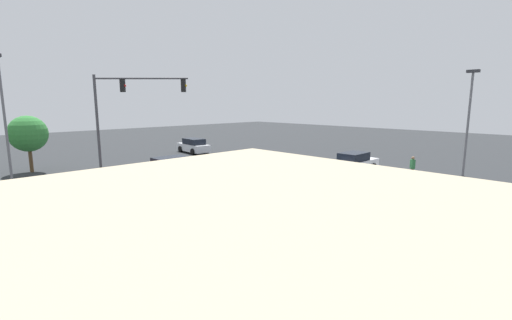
{
  "coord_description": "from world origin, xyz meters",
  "views": [
    {
      "loc": [
        -16.46,
        16.2,
        5.33
      ],
      "look_at": [
        0.0,
        0.0,
        1.47
      ],
      "focal_mm": 24.0,
      "sensor_mm": 36.0,
      "label": 1
    }
  ],
  "objects": [
    {
      "name": "crosswalk_markings",
      "position": [
        0.0,
        -6.69,
        0.0
      ],
      "size": [
        10.85,
        7.25,
        0.01
      ],
      "rotation": [
        0.0,
        0.0,
        1.57
      ],
      "color": "silver",
      "rests_on": "ground_plane"
    },
    {
      "name": "car_2",
      "position": [
        -3.33,
        -7.22,
        0.74
      ],
      "size": [
        1.98,
        4.85,
        1.6
      ],
      "rotation": [
        0.0,
        0.0,
        -1.57
      ],
      "color": "silver",
      "rests_on": "ground_plane"
    },
    {
      "name": "ground_plane",
      "position": [
        0.0,
        0.0,
        0.0
      ],
      "size": [
        108.0,
        108.0,
        0.0
      ],
      "primitive_type": "plane",
      "color": "#2B2D30"
    },
    {
      "name": "car_3",
      "position": [
        -10.25,
        3.91,
        0.65
      ],
      "size": [
        4.35,
        2.11,
        1.36
      ],
      "rotation": [
        0.0,
        0.0,
        3.08
      ],
      "color": "silver",
      "rests_on": "ground_plane"
    },
    {
      "name": "pedestrian",
      "position": [
        -7.4,
        -8.07,
        0.92
      ],
      "size": [
        0.41,
        0.41,
        1.65
      ],
      "rotation": [
        0.0,
        0.0,
        0.83
      ],
      "color": "brown",
      "rests_on": "ground_plane"
    },
    {
      "name": "car_1",
      "position": [
        1.93,
        8.84,
        0.69
      ],
      "size": [
        2.17,
        4.75,
        1.46
      ],
      "rotation": [
        0.0,
        0.0,
        1.62
      ],
      "color": "#144728",
      "rests_on": "ground_plane"
    },
    {
      "name": "fire_hydrant",
      "position": [
        -8.31,
        7.5,
        0.43
      ],
      "size": [
        0.22,
        0.22,
        0.86
      ],
      "color": "red",
      "rests_on": "ground_plane"
    },
    {
      "name": "car_0",
      "position": [
        -2.33,
        1.33,
        0.66
      ],
      "size": [
        4.57,
        2.03,
        1.37
      ],
      "rotation": [
        0.0,
        0.0,
        3.11
      ],
      "color": "silver",
      "rests_on": "ground_plane"
    },
    {
      "name": "car_4",
      "position": [
        1.89,
        -2.35,
        0.69
      ],
      "size": [
        4.55,
        2.01,
        1.47
      ],
      "rotation": [
        0.0,
        0.0,
        -0.01
      ],
      "color": "#144728",
      "rests_on": "ground_plane"
    },
    {
      "name": "car_5",
      "position": [
        14.37,
        -4.68,
        0.74
      ],
      "size": [
        4.41,
        2.18,
        1.55
      ],
      "rotation": [
        0.0,
        0.0,
        -0.07
      ],
      "color": "silver",
      "rests_on": "ground_plane"
    },
    {
      "name": "car_6",
      "position": [
        4.46,
        4.16,
        0.73
      ],
      "size": [
        2.19,
        4.82,
        1.6
      ],
      "rotation": [
        0.0,
        0.0,
        1.54
      ],
      "color": "maroon",
      "rests_on": "ground_plane"
    },
    {
      "name": "tree_corner_a",
      "position": [
        14.44,
        10.32,
        2.99
      ],
      "size": [
        2.76,
        2.76,
        4.38
      ],
      "color": "brown",
      "rests_on": "ground_plane"
    },
    {
      "name": "traffic_signal_mast",
      "position": [
        6.32,
        6.32,
        5.11
      ],
      "size": [
        4.53,
        4.53,
        7.18
      ],
      "rotation": [
        0.0,
        0.0,
        -2.36
      ],
      "color": "#47474C",
      "rests_on": "ground_plane"
    },
    {
      "name": "street_light_pole_a",
      "position": [
        -9.59,
        -11.94,
        4.6
      ],
      "size": [
        0.8,
        0.36,
        7.63
      ],
      "color": "slate",
      "rests_on": "ground_plane"
    },
    {
      "name": "street_light_pole_b",
      "position": [
        11.42,
        12.1,
        5.02
      ],
      "size": [
        0.8,
        0.36,
        8.43
      ],
      "color": "slate",
      "rests_on": "ground_plane"
    }
  ]
}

